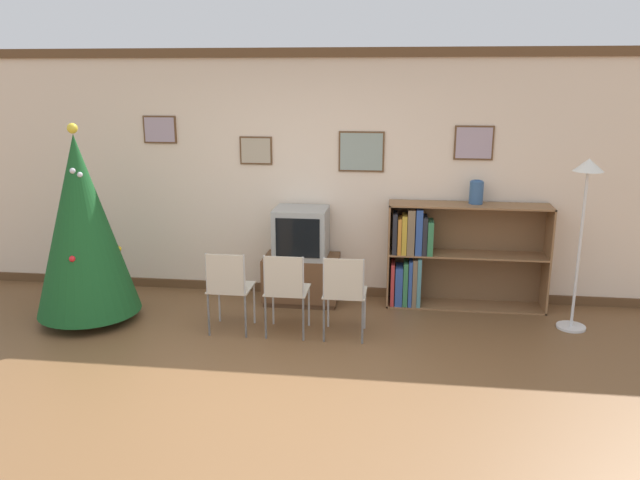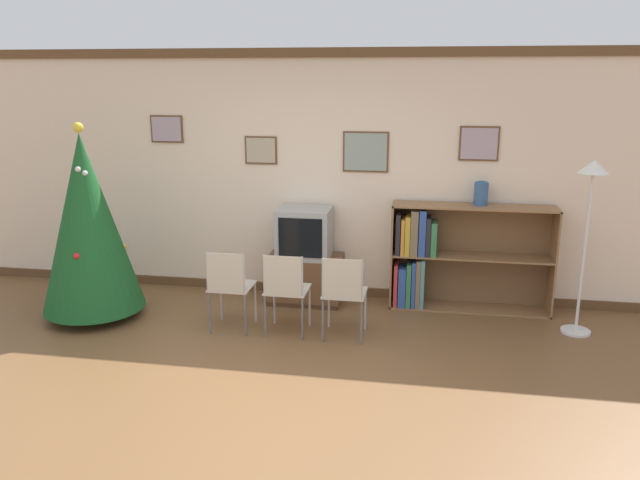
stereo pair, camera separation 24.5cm
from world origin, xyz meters
TOP-DOWN VIEW (x-y plane):
  - ground_plane at (0.00, 0.00)m, footprint 24.00×24.00m
  - wall_back at (0.00, 2.48)m, footprint 8.29×0.11m
  - christmas_tree at (-2.13, 1.36)m, footprint 1.01×1.01m
  - tv_console at (-0.08, 2.16)m, footprint 0.81×0.49m
  - television at (-0.08, 2.16)m, footprint 0.56×0.48m
  - folding_chair_left at (-0.64, 1.21)m, footprint 0.40×0.40m
  - folding_chair_center at (-0.08, 1.21)m, footprint 0.40×0.40m
  - folding_chair_right at (0.47, 1.21)m, footprint 0.40×0.40m
  - bookshelf at (1.37, 2.24)m, footprint 1.67×0.36m
  - vase at (1.75, 2.29)m, footprint 0.14×0.14m
  - standing_lamp at (2.68, 1.75)m, footprint 0.28×0.28m

SIDE VIEW (x-z plane):
  - ground_plane at x=0.00m, z-range 0.00..0.00m
  - tv_console at x=-0.08m, z-range 0.00..0.52m
  - folding_chair_left at x=-0.64m, z-range 0.06..0.88m
  - folding_chair_center at x=-0.08m, z-range 0.06..0.88m
  - folding_chair_right at x=0.47m, z-range 0.06..0.88m
  - bookshelf at x=1.37m, z-range 0.01..1.13m
  - television at x=-0.08m, z-range 0.52..1.05m
  - christmas_tree at x=-2.13m, z-range -0.01..1.98m
  - vase at x=1.75m, z-range 1.13..1.37m
  - standing_lamp at x=2.68m, z-range 0.45..2.13m
  - wall_back at x=0.00m, z-range 0.00..2.70m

